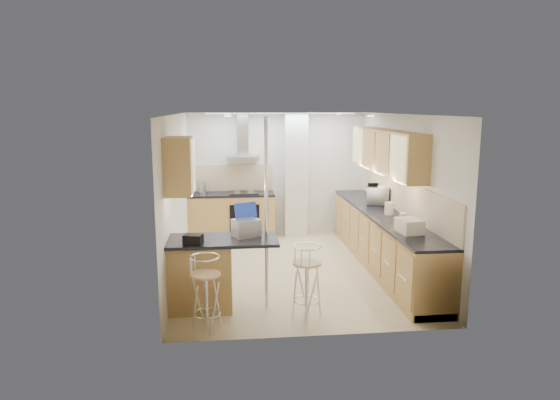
{
  "coord_description": "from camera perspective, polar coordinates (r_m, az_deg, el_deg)",
  "views": [
    {
      "loc": [
        -1.02,
        -7.72,
        2.62
      ],
      "look_at": [
        -0.18,
        0.2,
        1.12
      ],
      "focal_mm": 32.0,
      "sensor_mm": 36.0,
      "label": 1
    }
  ],
  "objects": [
    {
      "name": "laptop",
      "position": [
        6.56,
        -3.89,
        -3.18
      ],
      "size": [
        0.4,
        0.36,
        0.23
      ],
      "primitive_type": "cube",
      "rotation": [
        0.0,
        0.0,
        0.42
      ],
      "color": "#9FA0A7",
      "rests_on": "peninsula"
    },
    {
      "name": "jar_b",
      "position": [
        9.34,
        10.58,
        0.44
      ],
      "size": [
        0.13,
        0.13,
        0.15
      ],
      "primitive_type": "cylinder",
      "rotation": [
        0.0,
        0.0,
        -0.19
      ],
      "color": "white",
      "rests_on": "right_counter"
    },
    {
      "name": "bag",
      "position": [
        6.28,
        -9.9,
        -4.44
      ],
      "size": [
        0.26,
        0.21,
        0.12
      ],
      "primitive_type": "cube",
      "rotation": [
        0.0,
        0.0,
        -0.25
      ],
      "color": "black",
      "rests_on": "peninsula"
    },
    {
      "name": "jar_a",
      "position": [
        9.08,
        11.18,
        0.27
      ],
      "size": [
        0.13,
        0.13,
        0.19
      ],
      "primitive_type": "cylinder",
      "rotation": [
        0.0,
        0.0,
        -0.06
      ],
      "color": "white",
      "rests_on": "right_counter"
    },
    {
      "name": "kettle",
      "position": [
        10.03,
        -8.9,
        1.48
      ],
      "size": [
        0.16,
        0.16,
        0.24
      ],
      "primitive_type": "cylinder",
      "color": "#B5B8BA",
      "rests_on": "back_counter"
    },
    {
      "name": "back_counter",
      "position": [
        10.05,
        -5.55,
        -1.79
      ],
      "size": [
        1.7,
        0.63,
        0.92
      ],
      "color": "#A88243",
      "rests_on": "ground"
    },
    {
      "name": "ground",
      "position": [
        8.22,
        1.38,
        -7.94
      ],
      "size": [
        4.8,
        4.8,
        0.0
      ],
      "primitive_type": "plane",
      "color": "tan",
      "rests_on": "ground"
    },
    {
      "name": "room_shell",
      "position": [
        8.28,
        3.32,
        3.15
      ],
      "size": [
        3.64,
        4.84,
        2.51
      ],
      "color": "white",
      "rests_on": "ground"
    },
    {
      "name": "microwave",
      "position": [
        9.03,
        11.19,
        0.64
      ],
      "size": [
        0.56,
        0.67,
        0.32
      ],
      "primitive_type": "imported",
      "rotation": [
        0.0,
        0.0,
        1.25
      ],
      "color": "white",
      "rests_on": "right_counter"
    },
    {
      "name": "bar_stool_near",
      "position": [
        6.03,
        -8.47,
        -10.46
      ],
      "size": [
        0.42,
        0.42,
        0.92
      ],
      "primitive_type": null,
      "rotation": [
        0.0,
        0.0,
        -0.13
      ],
      "color": "tan",
      "rests_on": "ground"
    },
    {
      "name": "jar_c",
      "position": [
        8.12,
        12.35,
        -0.95
      ],
      "size": [
        0.17,
        0.17,
        0.2
      ],
      "primitive_type": "cylinder",
      "rotation": [
        0.0,
        0.0,
        -0.27
      ],
      "color": "beige",
      "rests_on": "right_counter"
    },
    {
      "name": "jar_d",
      "position": [
        7.59,
        13.87,
        -2.03
      ],
      "size": [
        0.12,
        0.12,
        0.15
      ],
      "primitive_type": "cylinder",
      "rotation": [
        0.0,
        0.0,
        -0.24
      ],
      "color": "white",
      "rests_on": "right_counter"
    },
    {
      "name": "bread_bin",
      "position": [
        7.03,
        14.58,
        -2.89
      ],
      "size": [
        0.33,
        0.39,
        0.19
      ],
      "primitive_type": "cube",
      "rotation": [
        0.0,
        0.0,
        0.13
      ],
      "color": "white",
      "rests_on": "right_counter"
    },
    {
      "name": "bar_stool_end",
      "position": [
        6.33,
        3.08,
        -9.23
      ],
      "size": [
        0.53,
        0.53,
        0.93
      ],
      "primitive_type": null,
      "rotation": [
        0.0,
        0.0,
        0.99
      ],
      "color": "tan",
      "rests_on": "ground"
    },
    {
      "name": "peninsula",
      "position": [
        6.63,
        -6.73,
        -8.3
      ],
      "size": [
        1.47,
        0.72,
        0.94
      ],
      "color": "#A88243",
      "rests_on": "ground"
    },
    {
      "name": "right_counter",
      "position": [
        8.4,
        11.62,
        -4.45
      ],
      "size": [
        0.63,
        4.4,
        0.92
      ],
      "color": "#A88243",
      "rests_on": "ground"
    }
  ]
}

